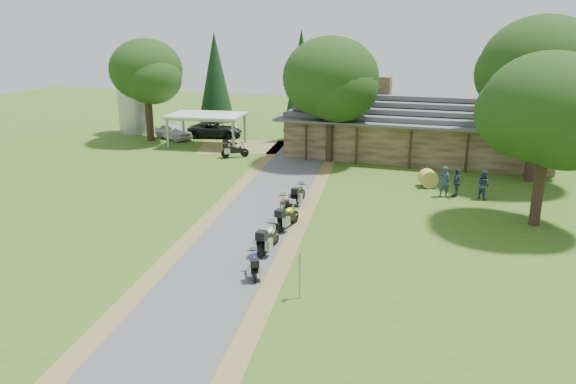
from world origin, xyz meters
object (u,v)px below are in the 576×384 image
(lodge, at_px, (417,126))
(motorcycle_row_e, at_px, (299,193))
(carport, at_px, (207,130))
(motorcycle_carport_b, at_px, (235,149))
(motorcycle_row_c, at_px, (287,215))
(car_dark_suv, at_px, (215,126))
(motorcycle_row_b, at_px, (268,237))
(hay_bale, at_px, (428,178))
(motorcycle_row_d, at_px, (285,205))
(silo, at_px, (135,98))
(motorcycle_row_a, at_px, (254,263))
(car_white_sedan, at_px, (173,130))
(motorcycle_carport_a, at_px, (230,144))

(lodge, distance_m, motorcycle_row_e, 16.26)
(carport, distance_m, motorcycle_carport_b, 5.48)
(motorcycle_row_c, bearing_deg, motorcycle_row_e, 18.43)
(carport, xyz_separation_m, car_dark_suv, (-1.09, 3.89, -0.34))
(motorcycle_row_b, height_order, motorcycle_row_c, motorcycle_row_b)
(lodge, relative_size, hay_bale, 18.92)
(motorcycle_row_d, bearing_deg, silo, 16.32)
(lodge, relative_size, motorcycle_row_e, 11.49)
(motorcycle_row_a, relative_size, motorcycle_row_b, 0.80)
(motorcycle_row_e, bearing_deg, motorcycle_row_c, -170.58)
(motorcycle_row_b, height_order, motorcycle_carport_b, motorcycle_row_b)
(motorcycle_row_c, height_order, motorcycle_row_e, motorcycle_row_c)
(motorcycle_row_e, height_order, hay_bale, motorcycle_row_e)
(carport, xyz_separation_m, motorcycle_row_e, (12.64, -13.60, -0.77))
(motorcycle_row_b, relative_size, motorcycle_row_e, 1.13)
(lodge, xyz_separation_m, silo, (-27.41, 2.00, 0.97))
(motorcycle_row_a, distance_m, motorcycle_row_b, 2.75)
(lodge, bearing_deg, motorcycle_carport_b, -159.35)
(motorcycle_row_a, bearing_deg, car_dark_suv, 3.23)
(car_white_sedan, xyz_separation_m, motorcycle_row_a, (18.17, -25.62, -0.32))
(motorcycle_row_c, relative_size, motorcycle_carport_a, 1.24)
(car_dark_suv, xyz_separation_m, motorcycle_carport_a, (3.79, -5.03, -0.49))
(lodge, relative_size, silo, 3.13)
(silo, relative_size, motorcycle_row_c, 3.33)
(motorcycle_carport_a, bearing_deg, motorcycle_row_a, -139.72)
(car_white_sedan, height_order, motorcycle_carport_b, car_white_sedan)
(silo, xyz_separation_m, motorcycle_row_e, (22.15, -17.28, -2.78))
(car_dark_suv, distance_m, motorcycle_row_a, 31.51)
(car_dark_suv, relative_size, motorcycle_carport_a, 3.34)
(motorcycle_row_b, distance_m, motorcycle_row_c, 3.25)
(motorcycle_row_a, xyz_separation_m, motorcycle_row_e, (-1.19, 10.27, 0.06))
(motorcycle_carport_a, bearing_deg, motorcycle_row_b, -137.48)
(motorcycle_row_a, height_order, motorcycle_row_b, motorcycle_row_b)
(motorcycle_row_b, bearing_deg, car_white_sedan, 39.44)
(car_white_sedan, distance_m, car_dark_suv, 3.89)
(motorcycle_carport_b, bearing_deg, motorcycle_carport_a, 89.44)
(car_dark_suv, relative_size, hay_bale, 4.89)
(carport, height_order, motorcycle_carport_a, carport)
(motorcycle_row_b, bearing_deg, lodge, -9.41)
(carport, distance_m, motorcycle_row_b, 25.08)
(car_white_sedan, bearing_deg, motorcycle_row_c, -113.67)
(lodge, bearing_deg, motorcycle_carport_a, -169.46)
(car_dark_suv, bearing_deg, car_white_sedan, 109.40)
(lodge, bearing_deg, car_dark_suv, 173.37)
(motorcycle_row_d, distance_m, motorcycle_carport_a, 17.67)
(lodge, distance_m, silo, 27.50)
(motorcycle_row_b, xyz_separation_m, motorcycle_row_c, (-0.14, 3.25, -0.02))
(car_white_sedan, xyz_separation_m, motorcycle_row_e, (16.99, -15.35, -0.26))
(motorcycle_row_b, distance_m, hay_bale, 14.98)
(car_dark_suv, bearing_deg, motorcycle_row_a, -165.65)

